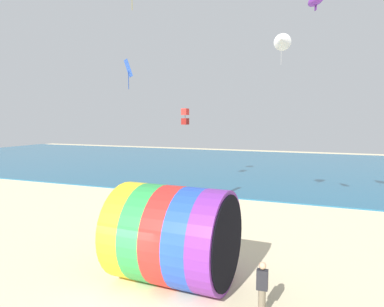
# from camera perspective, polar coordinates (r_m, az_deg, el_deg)

# --- Properties ---
(ground_plane) EXTENTS (120.00, 120.00, 0.00)m
(ground_plane) POSITION_cam_1_polar(r_m,az_deg,el_deg) (13.29, -11.63, -22.68)
(ground_plane) COLOR beige
(sea) EXTENTS (120.00, 40.00, 0.10)m
(sea) POSITION_cam_1_polar(r_m,az_deg,el_deg) (46.90, 13.18, -2.08)
(sea) COLOR #236084
(sea) RESTS_ON ground
(giant_inflatable_tube) EXTENTS (4.54, 3.93, 3.77)m
(giant_inflatable_tube) POSITION_cam_1_polar(r_m,az_deg,el_deg) (13.48, -3.07, -13.39)
(giant_inflatable_tube) COLOR yellow
(giant_inflatable_tube) RESTS_ON ground
(kite_handler) EXTENTS (0.37, 0.24, 1.78)m
(kite_handler) POSITION_cam_1_polar(r_m,az_deg,el_deg) (11.96, 11.60, -21.11)
(kite_handler) COLOR #726651
(kite_handler) RESTS_ON ground
(kite_white_delta) EXTENTS (1.07, 1.10, 1.97)m
(kite_white_delta) POSITION_cam_1_polar(r_m,az_deg,el_deg) (22.13, 14.71, 17.76)
(kite_white_delta) COLOR white
(kite_red_box) EXTENTS (0.45, 0.45, 1.11)m
(kite_red_box) POSITION_cam_1_polar(r_m,az_deg,el_deg) (22.48, -1.15, 6.17)
(kite_red_box) COLOR red
(kite_blue_diamond) EXTENTS (0.54, 0.54, 1.22)m
(kite_blue_diamond) POSITION_cam_1_polar(r_m,az_deg,el_deg) (14.98, -10.57, 13.70)
(kite_blue_diamond) COLOR blue
(kite_purple_parafoil) EXTENTS (1.24, 1.57, 0.79)m
(kite_purple_parafoil) POSITION_cam_1_polar(r_m,az_deg,el_deg) (19.58, 19.95, 22.89)
(kite_purple_parafoil) COLOR purple
(bystander_mid_beach) EXTENTS (0.24, 0.37, 1.68)m
(bystander_mid_beach) POSITION_cam_1_polar(r_m,az_deg,el_deg) (18.45, 3.60, -11.43)
(bystander_mid_beach) COLOR black
(bystander_mid_beach) RESTS_ON ground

